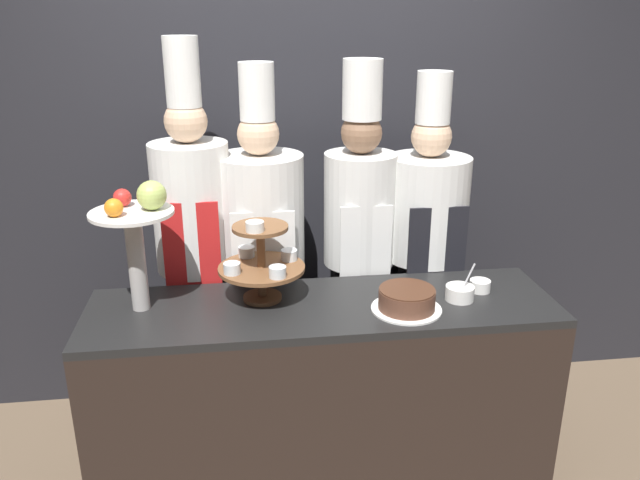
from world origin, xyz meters
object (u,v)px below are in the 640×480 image
object	(u,v)px
tiered_stand	(261,261)
chef_left	(194,240)
cake_round	(407,300)
chef_center_right	(359,237)
cup_white	(480,286)
chef_center_left	(262,249)
fruit_pedestal	(137,225)
serving_bowl_near	(460,293)
chef_right	(425,244)

from	to	relation	value
tiered_stand	chef_left	bearing A→B (deg)	127.91
tiered_stand	cake_round	xyz separation A→B (m)	(0.58, -0.18, -0.13)
chef_center_right	cup_white	bearing A→B (deg)	-42.54
chef_left	chef_center_right	size ratio (longest dim) A/B	1.05
cake_round	chef_center_left	world-z (taller)	chef_center_left
chef_left	cup_white	bearing A→B (deg)	-18.67
cake_round	tiered_stand	bearing A→B (deg)	163.03
fruit_pedestal	chef_left	xyz separation A→B (m)	(0.18, 0.40, -0.22)
fruit_pedestal	serving_bowl_near	bearing A→B (deg)	-4.13
cup_white	chef_right	world-z (taller)	chef_right
chef_left	chef_center_left	xyz separation A→B (m)	(0.32, -0.00, -0.06)
chef_center_right	serving_bowl_near	bearing A→B (deg)	-55.37
chef_right	chef_left	bearing A→B (deg)	-180.00
serving_bowl_near	tiered_stand	bearing A→B (deg)	172.33
fruit_pedestal	chef_center_right	world-z (taller)	chef_center_right
tiered_stand	chef_center_right	bearing A→B (deg)	38.00
chef_center_right	cake_round	bearing A→B (deg)	-80.63
chef_center_right	chef_right	xyz separation A→B (m)	(0.33, -0.00, -0.05)
cake_round	chef_left	distance (m)	1.05
tiered_stand	serving_bowl_near	distance (m)	0.85
chef_left	chef_right	bearing A→B (deg)	0.00
tiered_stand	fruit_pedestal	bearing A→B (deg)	-177.98
fruit_pedestal	cake_round	distance (m)	1.12
cake_round	cup_white	distance (m)	0.39
fruit_pedestal	chef_center_left	bearing A→B (deg)	38.58
chef_center_left	cup_white	bearing A→B (deg)	-24.35
fruit_pedestal	chef_center_left	distance (m)	0.70
chef_right	cup_white	bearing A→B (deg)	-73.34
cake_round	serving_bowl_near	bearing A→B (deg)	14.79
cup_white	chef_center_left	xyz separation A→B (m)	(-0.93, 0.42, 0.06)
chef_left	chef_center_right	distance (m)	0.79
fruit_pedestal	chef_left	bearing A→B (deg)	65.15
fruit_pedestal	chef_left	size ratio (longest dim) A/B	0.27
fruit_pedestal	chef_right	xyz separation A→B (m)	(1.30, 0.40, -0.29)
serving_bowl_near	chef_center_right	world-z (taller)	chef_center_right
chef_left	chef_center_right	world-z (taller)	chef_left
cup_white	chef_right	xyz separation A→B (m)	(-0.13, 0.42, 0.05)
tiered_stand	cake_round	distance (m)	0.62
fruit_pedestal	serving_bowl_near	distance (m)	1.36
serving_bowl_near	chef_right	world-z (taller)	chef_right
serving_bowl_near	chef_right	size ratio (longest dim) A/B	0.09
fruit_pedestal	cake_round	world-z (taller)	fruit_pedestal
chef_left	chef_right	xyz separation A→B (m)	(1.12, 0.00, -0.07)
chef_center_right	tiered_stand	bearing A→B (deg)	-142.00
chef_right	serving_bowl_near	bearing A→B (deg)	-89.04
serving_bowl_near	cup_white	bearing A→B (deg)	31.76
chef_center_left	chef_right	size ratio (longest dim) A/B	1.03
serving_bowl_near	cake_round	bearing A→B (deg)	-165.21
serving_bowl_near	chef_center_left	size ratio (longest dim) A/B	0.09
tiered_stand	chef_right	size ratio (longest dim) A/B	0.21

